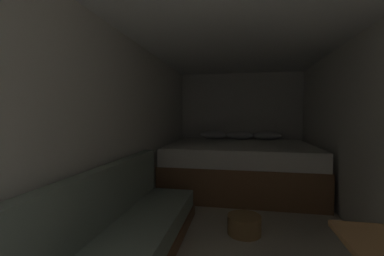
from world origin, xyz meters
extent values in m
plane|color=#B2A893|center=(0.00, 1.97, 0.00)|extent=(7.27, 7.27, 0.00)
cube|color=silver|center=(0.00, 4.63, 1.05)|extent=(2.53, 0.05, 2.10)
cube|color=silver|center=(-1.24, 1.97, 1.05)|extent=(0.05, 5.27, 2.10)
cube|color=silver|center=(1.24, 1.97, 1.05)|extent=(0.05, 5.27, 2.10)
cube|color=white|center=(0.00, 1.97, 2.13)|extent=(2.53, 5.27, 0.05)
cube|color=brown|center=(0.00, 3.62, 0.26)|extent=(2.31, 1.86, 0.51)
cube|color=white|center=(0.00, 3.62, 0.64)|extent=(2.27, 1.82, 0.26)
ellipsoid|color=white|center=(-0.52, 4.35, 0.85)|extent=(0.53, 0.31, 0.16)
ellipsoid|color=white|center=(0.52, 4.35, 0.85)|extent=(0.53, 0.31, 0.16)
ellipsoid|color=white|center=(0.00, 4.35, 0.85)|extent=(0.53, 0.31, 0.16)
cube|color=gray|center=(-0.87, 1.03, 0.22)|extent=(0.61, 2.74, 0.19)
cube|color=gray|center=(-1.14, 1.03, 0.56)|extent=(0.12, 2.74, 0.49)
cylinder|color=olive|center=(0.06, 2.01, 0.10)|extent=(0.35, 0.35, 0.19)
camera|label=1|loc=(0.00, -0.61, 1.24)|focal=23.31mm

